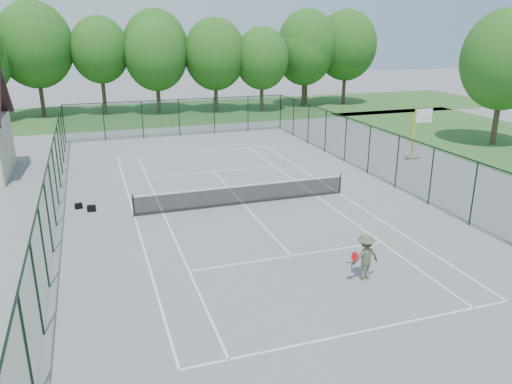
% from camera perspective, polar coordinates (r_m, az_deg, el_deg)
% --- Properties ---
extents(ground, '(140.00, 140.00, 0.00)m').
position_cam_1_polar(ground, '(25.61, -1.43, -1.42)').
color(ground, gray).
rests_on(ground, ground).
extents(grass_far, '(80.00, 16.00, 0.01)m').
position_cam_1_polar(grass_far, '(54.20, -10.99, 8.84)').
color(grass_far, '#3A6B2B').
rests_on(grass_far, ground).
extents(court_lines, '(11.05, 23.85, 0.01)m').
position_cam_1_polar(court_lines, '(25.61, -1.43, -1.42)').
color(court_lines, white).
rests_on(court_lines, ground).
extents(tennis_net, '(11.08, 0.08, 1.10)m').
position_cam_1_polar(tennis_net, '(25.42, -1.44, -0.20)').
color(tennis_net, black).
rests_on(tennis_net, ground).
extents(fence_enclosure, '(18.05, 36.05, 3.02)m').
position_cam_1_polar(fence_enclosure, '(25.13, -1.46, 1.93)').
color(fence_enclosure, '#183C22').
rests_on(fence_enclosure, ground).
extents(tree_line_far, '(39.40, 6.40, 9.70)m').
position_cam_1_polar(tree_line_far, '(53.57, -11.39, 15.16)').
color(tree_line_far, '#493826').
rests_on(tree_line_far, ground).
extents(basketball_goal, '(1.20, 1.43, 3.65)m').
position_cam_1_polar(basketball_goal, '(34.84, 18.17, 7.37)').
color(basketball_goal, yellow).
rests_on(basketball_goal, ground).
extents(tree_side, '(6.36, 6.36, 10.07)m').
position_cam_1_polar(tree_side, '(42.20, 26.58, 13.35)').
color(tree_side, '#493826').
rests_on(tree_side, ground).
extents(sports_bag_a, '(0.39, 0.29, 0.28)m').
position_cam_1_polar(sports_bag_a, '(26.50, -19.61, -1.51)').
color(sports_bag_a, black).
rests_on(sports_bag_a, ground).
extents(sports_bag_b, '(0.43, 0.31, 0.31)m').
position_cam_1_polar(sports_bag_b, '(25.91, -18.29, -1.79)').
color(sports_bag_b, black).
rests_on(sports_bag_b, ground).
extents(tennis_player, '(2.22, 0.80, 1.72)m').
position_cam_1_polar(tennis_player, '(18.38, 12.37, -7.24)').
color(tennis_player, '#565D40').
rests_on(tennis_player, ground).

